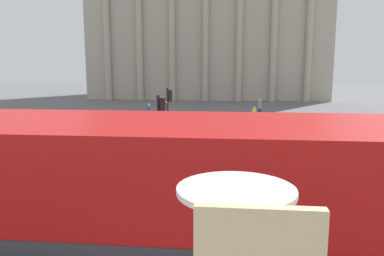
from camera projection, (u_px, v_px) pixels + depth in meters
name	position (u px, v px, depth m)	size (l,w,h in m)	color
double_decker_bus	(154.00, 235.00, 5.81)	(11.01, 2.74, 4.03)	black
cafe_dining_table	(235.00, 225.00, 1.90)	(0.60, 0.60, 0.73)	#2D2D30
plaza_building_left	(209.00, 23.00, 58.82)	(35.44, 16.63, 23.17)	#B2A893
traffic_light_near	(160.00, 129.00, 14.44)	(0.42, 0.24, 3.74)	black
traffic_light_mid	(169.00, 108.00, 22.57)	(0.42, 0.24, 3.53)	black
car_maroon	(168.00, 122.00, 27.97)	(4.20, 1.93, 1.35)	black
car_silver	(340.00, 124.00, 27.04)	(4.20, 1.93, 1.35)	black
pedestrian_blue	(149.00, 112.00, 32.48)	(0.32, 0.32, 1.62)	#282B33
pedestrian_yellow	(254.00, 115.00, 29.94)	(0.32, 0.32, 1.64)	#282B33
pedestrian_grey	(260.00, 107.00, 35.29)	(0.32, 0.32, 1.80)	#282B33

